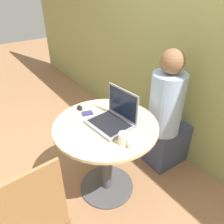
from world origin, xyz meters
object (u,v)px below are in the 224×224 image
Objects in this scene: cell_phone at (87,113)px; chair_empty at (31,219)px; laptop at (114,117)px; person_seated at (167,121)px.

chair_empty is (0.47, -0.68, -0.24)m from cell_phone.
chair_empty is (0.23, -0.78, -0.29)m from laptop.
cell_phone is 0.86m from chair_empty.
cell_phone is at bearing -111.33° from person_seated.
laptop is 0.86m from chair_empty.
laptop reaches higher than cell_phone.
laptop reaches higher than chair_empty.
cell_phone is at bearing -157.33° from laptop.
person_seated is (0.27, 0.70, -0.21)m from cell_phone.
laptop is 0.26m from cell_phone.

